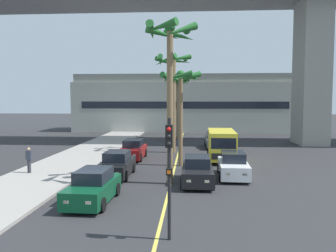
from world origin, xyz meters
TOP-DOWN VIEW (x-y plane):
  - sidewalk_left at (-8.00, 16.00)m, footprint 4.80×80.00m
  - lane_stripe_center at (0.00, 24.00)m, footprint 0.14×56.00m
  - pier_building_backdrop at (0.00, 49.67)m, footprint 32.63×8.04m
  - car_queue_front at (-3.39, 12.35)m, footprint 1.94×4.15m
  - car_queue_second at (-3.53, 24.21)m, footprint 1.89×4.13m
  - car_queue_third at (3.76, 18.09)m, footprint 1.94×4.15m
  - car_queue_fourth at (1.52, 16.32)m, footprint 1.84×4.10m
  - car_queue_fifth at (-3.48, 17.85)m, footprint 1.86×4.11m
  - car_queue_sixth at (3.45, 31.05)m, footprint 1.88×4.12m
  - delivery_van at (3.54, 24.04)m, footprint 2.26×5.30m
  - traffic_light_median_near at (0.44, 8.25)m, footprint 0.24×0.37m
  - palm_tree_near_median at (-0.45, 38.75)m, footprint 2.78×2.76m
  - palm_tree_mid_median at (0.38, 21.60)m, footprint 3.04×3.09m
  - palm_tree_far_median at (-0.02, 16.16)m, footprint 3.08×3.21m
  - palm_tree_farthest_median at (-0.51, 27.72)m, footprint 3.40×3.58m
  - pedestrian_near_crosswalk at (-9.12, 17.82)m, footprint 0.34×0.22m

SIDE VIEW (x-z plane):
  - lane_stripe_center at x=0.00m, z-range 0.00..0.01m
  - sidewalk_left at x=-8.00m, z-range 0.00..0.15m
  - car_queue_front at x=-3.39m, z-range -0.06..1.50m
  - car_queue_second at x=-3.53m, z-range -0.06..1.50m
  - car_queue_third at x=3.76m, z-range -0.06..1.50m
  - car_queue_fourth at x=1.52m, z-range -0.06..1.50m
  - car_queue_fifth at x=-3.48m, z-range -0.06..1.50m
  - car_queue_sixth at x=3.45m, z-range -0.06..1.50m
  - pedestrian_near_crosswalk at x=-9.12m, z-range 0.19..1.81m
  - delivery_van at x=3.54m, z-range 0.11..2.47m
  - traffic_light_median_near at x=0.44m, z-range 0.61..4.81m
  - pier_building_backdrop at x=0.00m, z-range -0.06..8.40m
  - palm_tree_mid_median at x=0.38m, z-range 2.32..9.21m
  - palm_tree_near_median at x=-0.45m, z-range 2.18..9.67m
  - palm_tree_farthest_median at x=-0.51m, z-range 2.36..11.18m
  - palm_tree_far_median at x=-0.02m, z-range 2.77..11.88m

